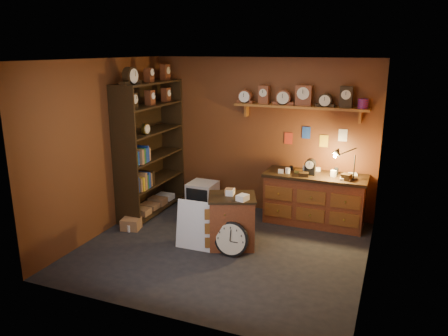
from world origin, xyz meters
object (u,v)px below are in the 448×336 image
shelving_unit (149,143)px  big_round_clock (231,239)px  workbench (314,196)px  low_cabinet (232,219)px

shelving_unit → big_round_clock: bearing=-29.6°
workbench → low_cabinet: bearing=-126.0°
workbench → low_cabinet: workbench is taller
big_round_clock → workbench: bearing=62.1°
workbench → low_cabinet: (-0.96, -1.33, -0.05)m
big_round_clock → low_cabinet: bearing=109.9°
low_cabinet → big_round_clock: low_cabinet is taller
shelving_unit → big_round_clock: (1.98, -1.13, -1.01)m
workbench → big_round_clock: 1.85m
shelving_unit → big_round_clock: size_ratio=5.14×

